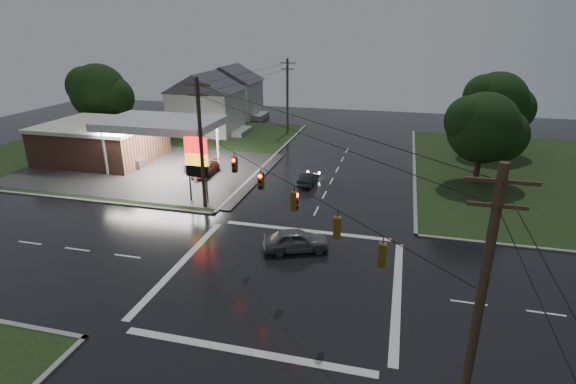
% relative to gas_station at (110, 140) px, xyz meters
% --- Properties ---
extents(ground, '(120.00, 120.00, 0.00)m').
position_rel_gas_station_xyz_m(ground, '(25.68, -19.70, -2.55)').
color(ground, black).
rests_on(ground, ground).
extents(grass_nw, '(36.00, 36.00, 0.08)m').
position_rel_gas_station_xyz_m(grass_nw, '(-0.32, 6.30, -2.51)').
color(grass_nw, black).
rests_on(grass_nw, ground).
extents(gas_station, '(26.20, 18.00, 5.60)m').
position_rel_gas_station_xyz_m(gas_station, '(0.00, 0.00, 0.00)').
color(gas_station, '#2D2D2D').
rests_on(gas_station, ground).
extents(pylon_sign, '(2.00, 0.35, 6.00)m').
position_rel_gas_station_xyz_m(pylon_sign, '(15.18, -9.20, 1.46)').
color(pylon_sign, '#59595E').
rests_on(pylon_sign, ground).
extents(utility_pole_nw, '(2.20, 0.32, 11.00)m').
position_rel_gas_station_xyz_m(utility_pole_nw, '(16.18, -10.20, 3.17)').
color(utility_pole_nw, '#382619').
rests_on(utility_pole_nw, ground).
extents(utility_pole_se, '(2.20, 0.32, 11.00)m').
position_rel_gas_station_xyz_m(utility_pole_se, '(35.18, -29.20, 3.17)').
color(utility_pole_se, '#382619').
rests_on(utility_pole_se, ground).
extents(utility_pole_n, '(2.20, 0.32, 10.50)m').
position_rel_gas_station_xyz_m(utility_pole_n, '(16.18, 18.30, 2.92)').
color(utility_pole_n, '#382619').
rests_on(utility_pole_n, ground).
extents(traffic_signals, '(26.87, 26.87, 1.47)m').
position_rel_gas_station_xyz_m(traffic_signals, '(25.69, -19.72, 3.93)').
color(traffic_signals, black).
rests_on(traffic_signals, ground).
extents(house_near, '(11.05, 8.48, 8.60)m').
position_rel_gas_station_xyz_m(house_near, '(4.73, 16.30, 1.86)').
color(house_near, silver).
rests_on(house_near, ground).
extents(house_far, '(11.05, 8.48, 8.60)m').
position_rel_gas_station_xyz_m(house_far, '(3.73, 28.30, 1.86)').
color(house_far, silver).
rests_on(house_far, ground).
extents(tree_nw_behind, '(8.93, 7.60, 10.00)m').
position_rel_gas_station_xyz_m(tree_nw_behind, '(-8.17, 10.29, 3.63)').
color(tree_nw_behind, black).
rests_on(tree_nw_behind, ground).
extents(tree_ne_near, '(7.99, 6.80, 8.98)m').
position_rel_gas_station_xyz_m(tree_ne_near, '(39.82, 2.29, 3.01)').
color(tree_ne_near, black).
rests_on(tree_ne_near, ground).
extents(tree_ne_far, '(8.46, 7.20, 9.80)m').
position_rel_gas_station_xyz_m(tree_ne_far, '(42.83, 14.29, 3.63)').
color(tree_ne_far, black).
rests_on(tree_ne_far, ground).
extents(car_north, '(1.52, 3.77, 1.22)m').
position_rel_gas_station_xyz_m(car_north, '(23.58, -2.20, -1.94)').
color(car_north, black).
rests_on(car_north, ground).
extents(car_crossing, '(4.97, 3.41, 1.57)m').
position_rel_gas_station_xyz_m(car_crossing, '(25.65, -15.98, -1.76)').
color(car_crossing, slate).
rests_on(car_crossing, ground).
extents(car_pump, '(1.95, 4.54, 1.30)m').
position_rel_gas_station_xyz_m(car_pump, '(12.68, -2.22, -1.90)').
color(car_pump, '#571D14').
rests_on(car_pump, ground).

